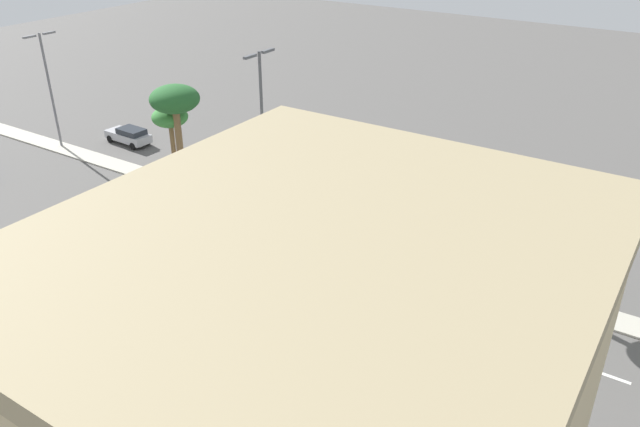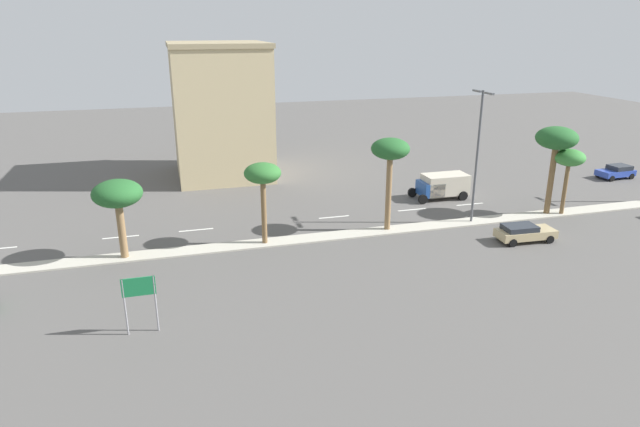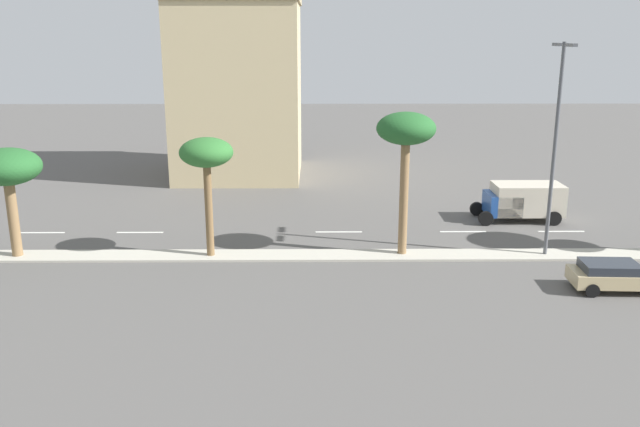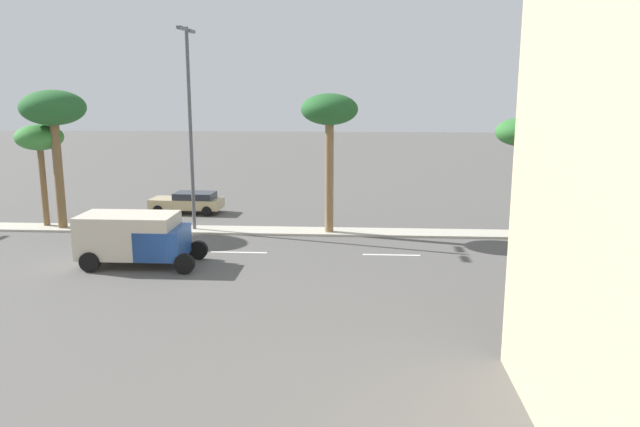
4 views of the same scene
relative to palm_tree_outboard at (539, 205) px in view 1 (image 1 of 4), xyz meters
The scene contains 15 objects.
ground_plane 14.83m from the palm_tree_outboard, 90.13° to the left, with size 160.00×160.00×0.00m, color #565451.
median_curb 25.13m from the palm_tree_outboard, 90.07° to the left, with size 1.80×96.79×0.12m, color #B7B2A3.
lane_stripe_right 8.69m from the palm_tree_outboard, 132.62° to the right, with size 0.20×2.80×0.01m, color silver.
lane_stripe_trailing 10.02m from the palm_tree_outboard, 122.95° to the left, with size 0.20×2.80×0.01m, color silver.
lane_stripe_near 16.23m from the palm_tree_outboard, 107.38° to the left, with size 0.20×2.80×0.01m, color silver.
lane_stripe_outboard 21.75m from the palm_tree_outboard, 102.52° to the left, with size 0.20×2.80×0.01m, color silver.
palm_tree_outboard is the anchor object (origin of this frame).
palm_tree_front 10.37m from the palm_tree_outboard, 91.29° to the left, with size 3.08×3.08×7.61m.
palm_tree_far 25.71m from the palm_tree_outboard, 90.34° to the left, with size 3.56×3.56×7.79m.
palm_tree_center 26.89m from the palm_tree_outboard, 89.29° to the left, with size 2.66×2.66×5.85m.
street_lamp_far 18.04m from the palm_tree_outboard, 90.13° to the left, with size 2.90×0.24×11.09m.
street_lamp_right 40.63m from the palm_tree_outboard, 89.65° to the left, with size 2.90×0.24×9.66m.
sedan_silver_leading 36.75m from the palm_tree_outboard, 83.63° to the left, with size 2.01×4.47×1.47m.
sedan_tan_rear 20.88m from the palm_tree_outboard, 75.88° to the left, with size 2.17×4.66×1.37m.
box_truck 20.46m from the palm_tree_outboard, 110.66° to the left, with size 2.63×5.47×2.39m.
Camera 1 is at (-30.70, 17.54, 20.21)m, focal length 35.38 mm.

